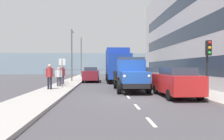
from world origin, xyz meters
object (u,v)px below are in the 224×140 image
at_px(car_black_kerbside_3, 131,73).
at_px(car_maroon_oppositeside_0, 91,74).
at_px(pedestrian_couple_a, 59,75).
at_px(lamp_post_promenade, 72,50).
at_px(lorry_cargo_blue, 117,64).
at_px(traffic_light_near, 208,55).
at_px(street_sign, 62,68).
at_px(truck_vintage_blue, 131,75).
at_px(pedestrian_by_lamp, 62,74).
at_px(lamp_post_far, 81,53).
at_px(pedestrian_near_railing, 50,74).
at_px(pedestrian_with_bag, 63,72).
at_px(car_silver_kerbside_2, 139,74).
at_px(car_red_kerbside_near, 176,82).
at_px(car_grey_kerbside_1, 151,77).

relative_size(car_black_kerbside_3, car_maroon_oppositeside_0, 1.01).
relative_size(pedestrian_couple_a, lamp_post_promenade, 0.27).
xyz_separation_m(lorry_cargo_blue, traffic_light_near, (-4.58, 11.63, 0.40)).
bearing_deg(street_sign, car_maroon_oppositeside_0, -103.77).
bearing_deg(truck_vintage_blue, traffic_light_near, 151.28).
xyz_separation_m(pedestrian_by_lamp, lamp_post_promenade, (-0.17, -4.84, 2.58)).
xyz_separation_m(car_maroon_oppositeside_0, lamp_post_far, (2.09, -9.56, 3.09)).
bearing_deg(pedestrian_by_lamp, pedestrian_near_railing, 87.66).
distance_m(pedestrian_with_bag, street_sign, 4.91).
distance_m(car_silver_kerbside_2, street_sign, 9.91).
bearing_deg(pedestrian_with_bag, lorry_cargo_blue, -154.18).
xyz_separation_m(car_red_kerbside_near, pedestrian_near_railing, (7.99, -3.11, 0.32)).
height_order(pedestrian_near_railing, pedestrian_couple_a, pedestrian_near_railing).
distance_m(pedestrian_with_bag, lamp_post_far, 12.73).
bearing_deg(car_silver_kerbside_2, traffic_light_near, 101.55).
xyz_separation_m(car_maroon_oppositeside_0, pedestrian_couple_a, (2.34, 6.71, 0.17)).
distance_m(car_maroon_oppositeside_0, lamp_post_far, 10.26).
xyz_separation_m(lorry_cargo_blue, lamp_post_promenade, (5.26, 0.25, 1.64)).
bearing_deg(car_maroon_oppositeside_0, traffic_light_near, 123.26).
bearing_deg(pedestrian_near_railing, car_red_kerbside_near, 158.74).
relative_size(car_maroon_oppositeside_0, lamp_post_far, 0.69).
relative_size(car_grey_kerbside_1, car_maroon_oppositeside_0, 0.90).
distance_m(pedestrian_couple_a, lamp_post_far, 16.53).
xyz_separation_m(car_grey_kerbside_1, car_maroon_oppositeside_0, (5.48, -6.57, 0.00)).
height_order(car_maroon_oppositeside_0, pedestrian_couple_a, pedestrian_couple_a).
bearing_deg(pedestrian_couple_a, car_red_kerbside_near, 145.59).
bearing_deg(pedestrian_with_bag, street_sign, 100.53).
bearing_deg(lamp_post_promenade, pedestrian_near_railing, 87.84).
bearing_deg(car_black_kerbside_3, car_red_kerbside_near, 90.00).
distance_m(car_maroon_oppositeside_0, pedestrian_by_lamp, 5.64).
bearing_deg(lorry_cargo_blue, pedestrian_with_bag, 25.82).
bearing_deg(pedestrian_near_railing, lamp_post_far, -91.32).
bearing_deg(pedestrian_couple_a, lamp_post_far, -90.89).
distance_m(car_grey_kerbside_1, pedestrian_with_bag, 9.05).
xyz_separation_m(pedestrian_by_lamp, street_sign, (-0.48, 2.54, 0.54)).
bearing_deg(car_silver_kerbside_2, lorry_cargo_blue, -23.27).
bearing_deg(lorry_cargo_blue, lamp_post_promenade, 2.77).
distance_m(truck_vintage_blue, car_maroon_oppositeside_0, 9.83).
height_order(pedestrian_by_lamp, lamp_post_promenade, lamp_post_promenade).
bearing_deg(car_silver_kerbside_2, pedestrian_near_railing, 44.65).
bearing_deg(street_sign, traffic_light_near, 157.22).
height_order(car_black_kerbside_3, street_sign, street_sign).
height_order(pedestrian_near_railing, pedestrian_by_lamp, pedestrian_near_railing).
height_order(pedestrian_near_railing, pedestrian_with_bag, pedestrian_with_bag).
distance_m(pedestrian_couple_a, pedestrian_by_lamp, 1.59).
height_order(truck_vintage_blue, car_maroon_oppositeside_0, truck_vintage_blue).
distance_m(car_grey_kerbside_1, pedestrian_near_railing, 8.35).
xyz_separation_m(pedestrian_near_railing, pedestrian_by_lamp, (-0.16, -3.84, -0.07)).
bearing_deg(pedestrian_by_lamp, car_silver_kerbside_2, -152.62).
relative_size(lorry_cargo_blue, pedestrian_couple_a, 5.22).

